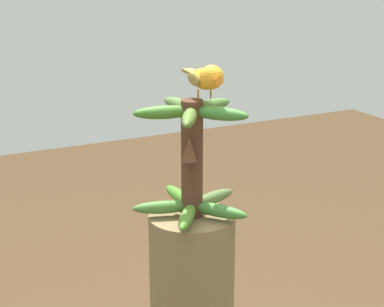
% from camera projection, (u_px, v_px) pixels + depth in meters
% --- Properties ---
extents(banana_bunch, '(0.28, 0.29, 0.29)m').
position_uv_depth(banana_bunch, '(192.00, 159.00, 1.55)').
color(banana_bunch, '#4C2D1E').
rests_on(banana_bunch, banana_tree).
extents(perched_bird, '(0.22, 0.07, 0.09)m').
position_uv_depth(perched_bird, '(207.00, 78.00, 1.50)').
color(perched_bird, '#C68933').
rests_on(perched_bird, banana_bunch).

